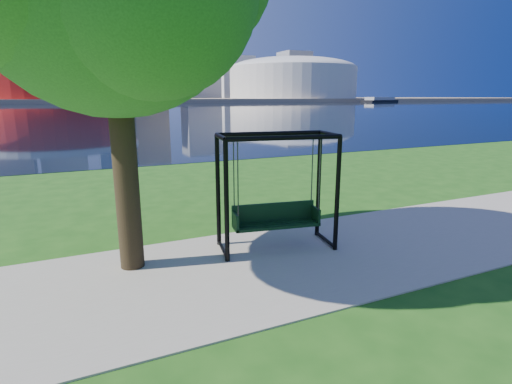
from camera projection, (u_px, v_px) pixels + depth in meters
ground at (255, 256)px, 8.22m from camera, size 900.00×900.00×0.00m
path at (266, 265)px, 7.78m from camera, size 120.00×4.00×0.03m
river at (84, 110)px, 98.35m from camera, size 900.00×180.00×0.02m
far_bank at (73, 100)px, 278.37m from camera, size 900.00×228.00×2.00m
stadium at (51, 75)px, 208.49m from camera, size 83.00×83.00×32.00m
arena at (293, 77)px, 266.97m from camera, size 84.00×84.00×26.56m
skyline at (61, 49)px, 280.33m from camera, size 392.00×66.00×96.50m
swing at (276, 194)px, 8.42m from camera, size 2.57×1.44×2.48m
barge at (380, 100)px, 230.53m from camera, size 29.44×15.96×2.85m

